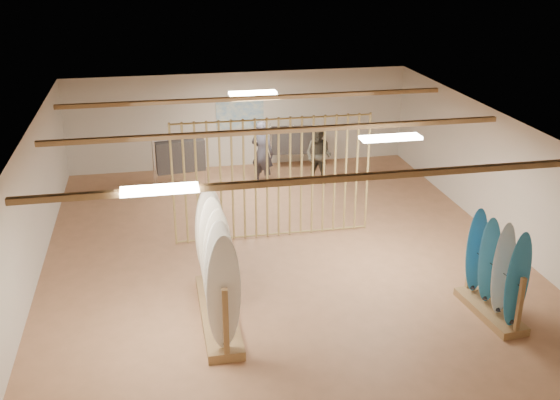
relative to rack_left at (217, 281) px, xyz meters
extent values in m
plane|color=#AF7954|center=(1.63, 2.47, -0.76)|extent=(12.00, 12.00, 0.00)
plane|color=gray|center=(1.63, 2.47, 2.04)|extent=(12.00, 12.00, 0.00)
plane|color=beige|center=(1.63, 8.47, 0.64)|extent=(12.00, 0.00, 12.00)
plane|color=beige|center=(1.63, -3.53, 0.64)|extent=(12.00, 0.00, 12.00)
plane|color=beige|center=(-3.37, 2.47, 0.64)|extent=(0.00, 12.00, 12.00)
plane|color=beige|center=(6.63, 2.47, 0.64)|extent=(0.00, 12.00, 12.00)
cube|color=#997345|center=(1.63, 2.47, 1.96)|extent=(9.50, 6.12, 0.10)
cube|color=white|center=(1.63, 2.47, 1.98)|extent=(1.20, 0.35, 0.06)
cylinder|color=tan|center=(-0.57, 3.27, 0.64)|extent=(0.05, 0.05, 2.78)
cylinder|color=tan|center=(-0.32, 3.27, 0.64)|extent=(0.05, 0.05, 2.78)
cylinder|color=tan|center=(-0.06, 3.27, 0.64)|extent=(0.05, 0.05, 2.78)
cylinder|color=tan|center=(0.20, 3.27, 0.64)|extent=(0.05, 0.05, 2.78)
cylinder|color=tan|center=(0.46, 3.27, 0.64)|extent=(0.05, 0.05, 2.78)
cylinder|color=tan|center=(0.72, 3.27, 0.64)|extent=(0.05, 0.05, 2.78)
cylinder|color=tan|center=(0.98, 3.27, 0.64)|extent=(0.05, 0.05, 2.78)
cylinder|color=tan|center=(1.24, 3.27, 0.64)|extent=(0.05, 0.05, 2.78)
cylinder|color=tan|center=(1.50, 3.27, 0.64)|extent=(0.05, 0.05, 2.78)
cylinder|color=tan|center=(1.75, 3.27, 0.64)|extent=(0.05, 0.05, 2.78)
cylinder|color=tan|center=(2.01, 3.27, 0.64)|extent=(0.05, 0.05, 2.78)
cylinder|color=tan|center=(2.27, 3.27, 0.64)|extent=(0.05, 0.05, 2.78)
cylinder|color=tan|center=(2.53, 3.27, 0.64)|extent=(0.05, 0.05, 2.78)
cylinder|color=tan|center=(2.79, 3.27, 0.64)|extent=(0.05, 0.05, 2.78)
cylinder|color=tan|center=(3.05, 3.27, 0.64)|extent=(0.05, 0.05, 2.78)
cylinder|color=tan|center=(3.31, 3.27, 0.64)|extent=(0.05, 0.05, 2.78)
cylinder|color=tan|center=(3.57, 3.27, 0.64)|extent=(0.05, 0.05, 2.78)
cylinder|color=tan|center=(3.83, 3.27, 0.64)|extent=(0.05, 0.05, 2.78)
cube|color=#377EC3|center=(1.63, 8.45, 0.84)|extent=(1.40, 0.03, 0.90)
cube|color=#997345|center=(0.00, 0.00, -0.67)|extent=(0.62, 2.74, 0.17)
cylinder|color=black|center=(0.00, 0.00, 0.35)|extent=(0.03, 2.69, 0.01)
ellipsoid|color=white|center=(-0.01, -1.17, 0.43)|extent=(0.53, 0.07, 2.04)
ellipsoid|color=white|center=(0.00, -0.70, 0.43)|extent=(0.53, 0.07, 2.04)
ellipsoid|color=silver|center=(0.00, -0.23, 0.43)|extent=(0.53, 0.07, 2.04)
ellipsoid|color=silver|center=(0.00, 0.23, 0.43)|extent=(0.53, 0.07, 2.04)
ellipsoid|color=silver|center=(0.00, 0.70, 0.43)|extent=(0.53, 0.07, 2.04)
ellipsoid|color=silver|center=(0.01, 1.17, 0.43)|extent=(0.53, 0.07, 2.04)
cube|color=#997345|center=(4.85, -0.83, -0.68)|extent=(0.67, 1.68, 0.14)
cylinder|color=black|center=(4.85, -0.83, 0.20)|extent=(0.15, 1.59, 0.01)
ellipsoid|color=#2D8CD1|center=(4.90, -1.45, 0.27)|extent=(0.46, 0.10, 1.77)
ellipsoid|color=white|center=(4.87, -1.04, 0.27)|extent=(0.46, 0.10, 1.77)
ellipsoid|color=#2D8CD1|center=(4.83, -0.62, 0.27)|extent=(0.46, 0.10, 1.77)
ellipsoid|color=#2D8CD1|center=(4.79, -0.21, 0.27)|extent=(0.46, 0.10, 1.77)
cylinder|color=silver|center=(-0.25, 6.64, 0.69)|extent=(1.39, 0.23, 0.03)
cube|color=black|center=(-0.25, 6.64, 0.22)|extent=(1.33, 0.53, 0.85)
cylinder|color=silver|center=(-0.25, 6.64, -0.01)|extent=(0.03, 0.03, 1.50)
cylinder|color=silver|center=(3.06, 7.79, 0.56)|extent=(1.27, 0.18, 0.03)
cube|color=black|center=(3.06, 7.79, 0.13)|extent=(1.21, 0.46, 0.77)
cylinder|color=silver|center=(3.06, 7.79, -0.07)|extent=(0.03, 0.03, 1.36)
imported|color=#2B2932|center=(1.98, 6.69, 0.27)|extent=(0.90, 0.86, 2.05)
imported|color=#363229|center=(3.50, 6.45, 0.16)|extent=(1.12, 1.10, 1.84)
camera|label=1|loc=(-0.91, -10.15, 5.57)|focal=42.00mm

